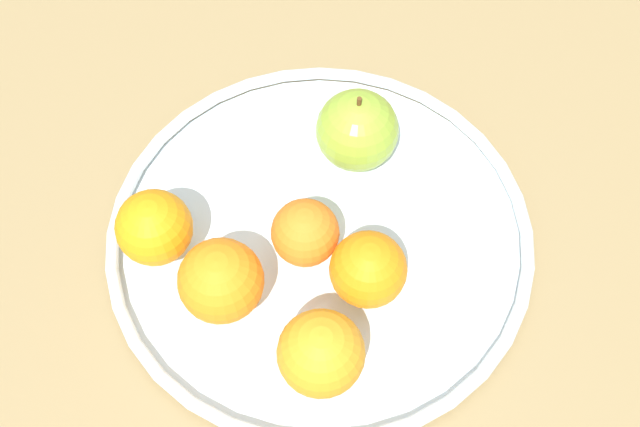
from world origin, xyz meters
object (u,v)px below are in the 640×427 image
Objects in this scene: fruit_bowl at (320,235)px; apple at (357,130)px; orange_front_left at (302,231)px; orange_front_right at (321,353)px; orange_center at (154,228)px; orange_back_left at (368,269)px; orange_back_right at (221,281)px.

fruit_bowl is 4.60× the size of apple.
orange_front_right is (-7.66, 8.60, 0.55)cm from orange_front_left.
orange_back_left is at bearing -158.76° from orange_center.
orange_back_left is (0.81, -8.46, -0.24)cm from orange_front_right.
orange_front_left is at bearing 82.28° from fruit_bowl.
apple is 21.90cm from orange_front_right.
orange_front_right reaches higher than fruit_bowl.
fruit_bowl is at bearing -56.15° from orange_front_right.
apple reaches higher than orange_back_left.
orange_front_right is 1.07× the size of orange_back_left.
orange_back_left is (-6.85, 0.13, 0.31)cm from orange_front_left.
orange_back_right is at bearing 86.10° from apple.
fruit_bowl is at bearing -106.70° from orange_back_right.
apple is 20.58cm from orange_center.
orange_back_right reaches higher than orange_center.
apple reaches higher than orange_front_left.
orange_center reaches higher than fruit_bowl.
apple is 11.44cm from orange_front_left.
orange_back_left reaches higher than orange_front_left.
apple is at bearing -82.64° from orange_front_left.
orange_back_right is 10.45cm from orange_front_right.
fruit_bowl is 5.92× the size of orange_back_left.
orange_center is (11.14, 9.35, 4.28)cm from fruit_bowl.
orange_front_left is (-1.46, 11.31, -0.87)cm from apple.
orange_front_left is 0.83× the size of orange_back_right.
orange_back_left is at bearing -84.56° from orange_front_right.
orange_front_left is at bearing -48.30° from orange_front_right.
orange_back_right is at bearing 73.30° from fruit_bowl.
orange_front_right is (-9.12, 19.91, -0.32)cm from apple.
orange_back_right is (1.31, 19.27, -0.25)cm from apple.
orange_front_right is (-10.43, 0.64, -0.08)cm from orange_back_right.
orange_front_left reaches higher than fruit_bowl.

